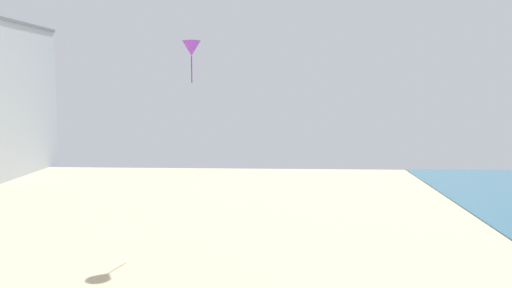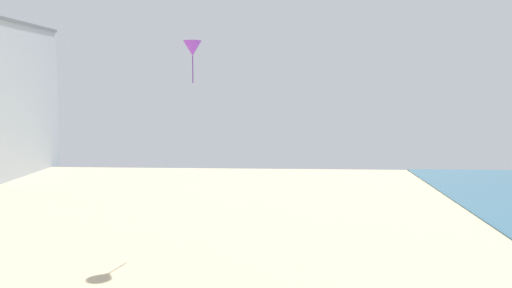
# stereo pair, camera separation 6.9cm
# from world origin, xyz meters

# --- Properties ---
(kite_purple_delta) EXTENTS (1.25, 1.25, 2.84)m
(kite_purple_delta) POSITION_xyz_m (-1.18, 35.53, 12.01)
(kite_purple_delta) COLOR purple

